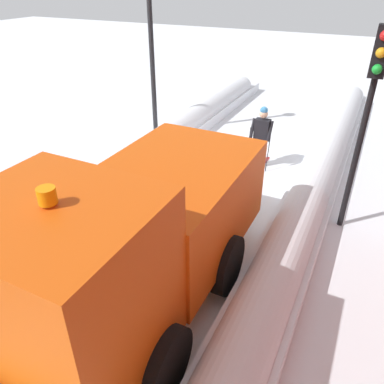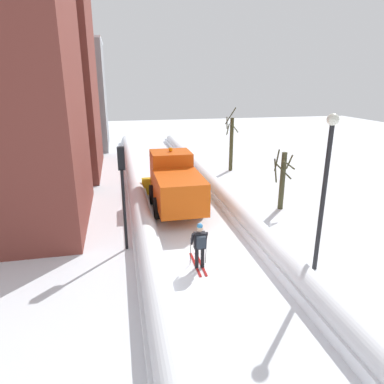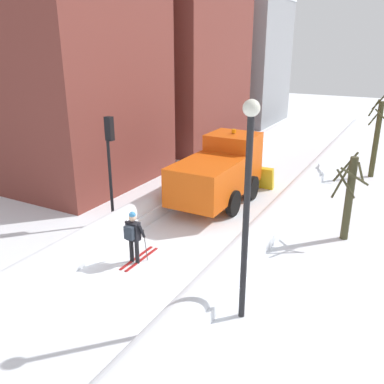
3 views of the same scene
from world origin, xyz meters
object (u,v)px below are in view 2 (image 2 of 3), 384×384
plow_truck (175,183)px  bare_tree_mid (231,143)px  traffic_light_pole (122,179)px  skier (200,244)px  bare_tree_near (282,179)px  street_lamp (326,177)px

plow_truck → bare_tree_mid: size_ratio=1.26×
bare_tree_mid → traffic_light_pole: bearing=-125.9°
skier → bare_tree_mid: 14.91m
plow_truck → skier: bearing=-91.3°
skier → traffic_light_pole: traffic_light_pole is taller
plow_truck → bare_tree_near: bare_tree_near is taller
traffic_light_pole → street_lamp: bearing=-25.2°
skier → bare_tree_near: 7.75m
skier → traffic_light_pole: 3.99m
street_lamp → plow_truck: bearing=119.1°
street_lamp → bare_tree_near: size_ratio=1.79×
skier → bare_tree_near: (5.74, 5.16, 0.68)m
bare_tree_mid → plow_truck: bearing=-126.9°
plow_truck → traffic_light_pole: 5.13m
bare_tree_mid → skier: bearing=-112.6°
bare_tree_near → bare_tree_mid: (-0.04, 8.56, 0.47)m
plow_truck → bare_tree_near: (5.60, -1.15, 0.21)m
skier → traffic_light_pole: bearing=139.3°
traffic_light_pole → street_lamp: size_ratio=0.75×
plow_truck → skier: plow_truck is taller
skier → bare_tree_near: size_ratio=0.57×
traffic_light_pole → street_lamp: (6.80, -3.20, 0.56)m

